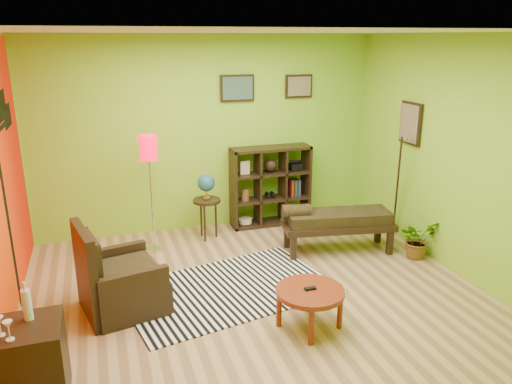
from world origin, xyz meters
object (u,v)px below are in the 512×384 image
object	(u,v)px
cube_shelf	(271,186)
potted_plant	(417,243)
coffee_table	(310,295)
bench	(335,220)
armchair	(118,284)
floor_lamp	(149,158)
globe_table	(206,190)
side_cabinet	(27,365)

from	to	relation	value
cube_shelf	potted_plant	world-z (taller)	cube_shelf
cube_shelf	coffee_table	bearing A→B (deg)	-102.14
cube_shelf	bench	distance (m)	1.32
armchair	potted_plant	world-z (taller)	armchair
floor_lamp	potted_plant	xyz separation A→B (m)	(3.22, -1.28, -1.07)
globe_table	cube_shelf	distance (m)	1.10
coffee_table	cube_shelf	world-z (taller)	cube_shelf
coffee_table	armchair	bearing A→B (deg)	152.42
globe_table	bench	size ratio (longest dim) A/B	0.62
bench	floor_lamp	bearing A→B (deg)	161.36
globe_table	cube_shelf	world-z (taller)	cube_shelf
coffee_table	potted_plant	xyz separation A→B (m)	(1.99, 1.08, -0.16)
side_cabinet	globe_table	size ratio (longest dim) A/B	1.05
side_cabinet	floor_lamp	world-z (taller)	floor_lamp
globe_table	cube_shelf	xyz separation A→B (m)	(1.06, 0.27, -0.11)
coffee_table	armchair	xyz separation A→B (m)	(-1.76, 0.92, -0.06)
floor_lamp	globe_table	world-z (taller)	floor_lamp
armchair	side_cabinet	distance (m)	1.44
floor_lamp	potted_plant	distance (m)	3.63
coffee_table	bench	distance (m)	1.92
coffee_table	bench	bearing A→B (deg)	56.14
floor_lamp	potted_plant	bearing A→B (deg)	-21.78
bench	potted_plant	world-z (taller)	bench
coffee_table	floor_lamp	distance (m)	2.81
side_cabinet	globe_table	world-z (taller)	side_cabinet
armchair	floor_lamp	bearing A→B (deg)	69.38
bench	globe_table	bearing A→B (deg)	147.68
globe_table	potted_plant	distance (m)	2.90
coffee_table	cube_shelf	size ratio (longest dim) A/B	0.56
cube_shelf	floor_lamp	bearing A→B (deg)	-165.93
side_cabinet	globe_table	distance (m)	3.54
floor_lamp	bench	size ratio (longest dim) A/B	1.02
floor_lamp	potted_plant	size ratio (longest dim) A/B	3.12
armchair	floor_lamp	xyz separation A→B (m)	(0.54, 1.44, 0.98)
globe_table	bench	distance (m)	1.82
potted_plant	cube_shelf	bearing A→B (deg)	128.49
coffee_table	bench	world-z (taller)	bench
cube_shelf	side_cabinet	bearing A→B (deg)	-134.83
globe_table	bench	xyz separation A→B (m)	(1.52, -0.96, -0.28)
floor_lamp	bench	world-z (taller)	floor_lamp
armchair	potted_plant	xyz separation A→B (m)	(3.76, 0.16, -0.10)
floor_lamp	cube_shelf	bearing A→B (deg)	14.07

